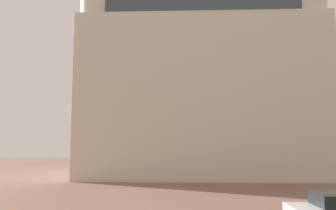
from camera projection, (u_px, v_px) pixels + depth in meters
landmark_building at (199, 88)px, 36.15m from camera, size 22.99×15.35×31.45m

